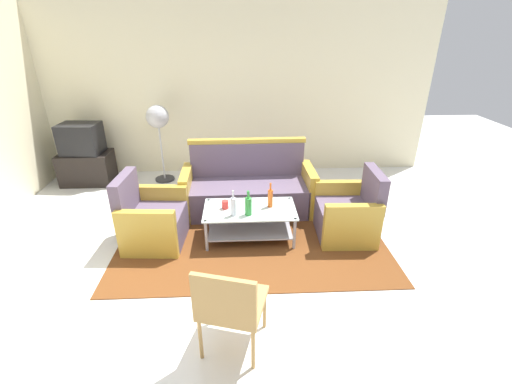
# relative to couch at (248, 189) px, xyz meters

# --- Properties ---
(ground_plane) EXTENTS (14.00, 14.00, 0.00)m
(ground_plane) POSITION_rel_couch_xyz_m (-0.11, -1.46, -0.32)
(ground_plane) COLOR white
(wall_back) EXTENTS (6.52, 0.12, 2.80)m
(wall_back) POSITION_rel_couch_xyz_m (-0.11, 1.60, 1.08)
(wall_back) COLOR beige
(wall_back) RESTS_ON ground
(rug) EXTENTS (3.20, 2.17, 0.01)m
(rug) POSITION_rel_couch_xyz_m (0.02, -0.69, -0.31)
(rug) COLOR brown
(rug) RESTS_ON ground
(couch) EXTENTS (1.81, 0.77, 0.96)m
(couch) POSITION_rel_couch_xyz_m (0.00, 0.00, 0.00)
(couch) COLOR #5B4C60
(couch) RESTS_ON rug
(armchair_left) EXTENTS (0.74, 0.80, 0.85)m
(armchair_left) POSITION_rel_couch_xyz_m (-1.17, -0.76, -0.03)
(armchair_left) COLOR #5B4C60
(armchair_left) RESTS_ON rug
(armchair_right) EXTENTS (0.72, 0.78, 0.85)m
(armchair_right) POSITION_rel_couch_xyz_m (1.21, -0.73, -0.03)
(armchair_right) COLOR #5B4C60
(armchair_right) RESTS_ON rug
(coffee_table) EXTENTS (1.10, 0.60, 0.40)m
(coffee_table) POSITION_rel_couch_xyz_m (-0.00, -0.75, -0.04)
(coffee_table) COLOR silver
(coffee_table) RESTS_ON rug
(bottle_clear) EXTENTS (0.06, 0.06, 0.32)m
(bottle_clear) POSITION_rel_couch_xyz_m (-0.19, -0.90, 0.21)
(bottle_clear) COLOR silver
(bottle_clear) RESTS_ON coffee_table
(bottle_orange) EXTENTS (0.06, 0.06, 0.31)m
(bottle_orange) POSITION_rel_couch_xyz_m (0.25, -0.70, 0.21)
(bottle_orange) COLOR #D85919
(bottle_orange) RESTS_ON coffee_table
(bottle_green) EXTENTS (0.08, 0.08, 0.30)m
(bottle_green) POSITION_rel_couch_xyz_m (-0.02, -0.89, 0.21)
(bottle_green) COLOR #2D8C38
(bottle_green) RESTS_ON coffee_table
(cup) EXTENTS (0.08, 0.08, 0.10)m
(cup) POSITION_rel_couch_xyz_m (-0.30, -0.73, 0.14)
(cup) COLOR red
(cup) RESTS_ON coffee_table
(tv_stand) EXTENTS (0.80, 0.50, 0.52)m
(tv_stand) POSITION_rel_couch_xyz_m (-2.64, 1.09, -0.06)
(tv_stand) COLOR black
(tv_stand) RESTS_ON ground
(television) EXTENTS (0.63, 0.48, 0.48)m
(television) POSITION_rel_couch_xyz_m (-2.64, 1.09, 0.44)
(television) COLOR black
(television) RESTS_ON tv_stand
(pedestal_fan) EXTENTS (0.36, 0.36, 1.27)m
(pedestal_fan) POSITION_rel_couch_xyz_m (-1.40, 1.14, 0.70)
(pedestal_fan) COLOR #2D2D33
(pedestal_fan) RESTS_ON ground
(wicker_chair) EXTENTS (0.59, 0.59, 0.84)m
(wicker_chair) POSITION_rel_couch_xyz_m (-0.21, -2.42, 0.18)
(wicker_chair) COLOR #AD844C
(wicker_chair) RESTS_ON ground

